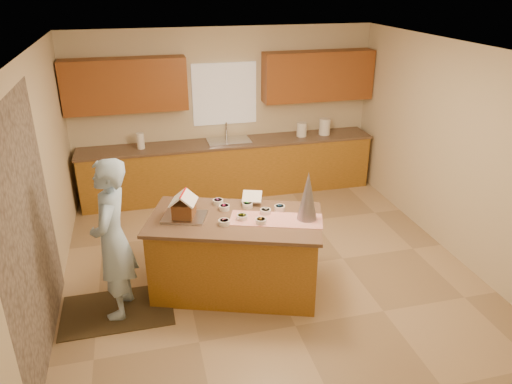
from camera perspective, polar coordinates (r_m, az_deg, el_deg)
floor at (r=6.28m, az=1.34°, el=-9.00°), size 5.50×5.50×0.00m
ceiling at (r=5.31m, az=1.64°, el=16.21°), size 5.50×5.50×0.00m
wall_back at (r=8.21m, az=-3.69°, el=9.38°), size 5.50×5.50×0.00m
wall_front at (r=3.42m, az=14.19°, el=-14.19°), size 5.50×5.50×0.00m
wall_left at (r=5.58m, az=-24.10°, el=0.03°), size 5.50×5.50×0.00m
wall_right at (r=6.73m, az=22.51°, el=4.24°), size 5.50×5.50×0.00m
stone_accent at (r=4.91m, az=-24.99°, el=-4.72°), size 0.00×2.50×2.50m
window_curtain at (r=8.11m, az=-3.71°, el=11.38°), size 1.05×0.03×1.00m
back_counter_base at (r=8.21m, az=-3.14°, el=2.72°), size 4.80×0.60×0.88m
back_counter_top at (r=8.06m, az=-3.21°, el=5.77°), size 4.85×0.63×0.04m
upper_cabinet_left at (r=7.79m, az=-15.07°, el=11.97°), size 1.85×0.35×0.80m
upper_cabinet_right at (r=8.34m, az=7.26°, el=13.34°), size 1.85×0.35×0.80m
sink at (r=8.06m, az=-3.21°, el=5.70°), size 0.70×0.45×0.12m
faucet at (r=8.18m, az=-3.48°, el=7.21°), size 0.03×0.03×0.28m
island_base at (r=5.69m, az=-2.39°, el=-7.46°), size 2.04×1.48×0.90m
island_top at (r=5.46m, az=-2.47°, el=-3.24°), size 2.15×1.59×0.04m
table_runner at (r=5.41m, az=2.37°, el=-3.23°), size 1.09×0.69×0.01m
baking_tray at (r=5.50m, az=-8.38°, el=-2.90°), size 0.56×0.48×0.03m
cookbook at (r=5.74m, az=-0.46°, el=-0.54°), size 0.27×0.24×0.10m
tinsel_tree at (r=5.33m, az=6.08°, el=-0.46°), size 0.29×0.29×0.56m
rug at (r=5.79m, az=-15.89°, el=-13.19°), size 1.21×0.79×0.01m
boy at (r=5.31m, az=-16.44°, el=-5.37°), size 0.56×0.73×1.78m
canister_a at (r=8.33m, az=5.37°, el=7.30°), size 0.17×0.17×0.23m
canister_b at (r=8.47m, az=8.04°, el=7.59°), size 0.19×0.19×0.28m
canister_c at (r=8.48m, az=8.10°, el=7.39°), size 0.15×0.15×0.21m
paper_towel at (r=7.89m, az=-13.37°, el=5.85°), size 0.12×0.12×0.25m
gingerbread_house at (r=5.45m, az=-8.45°, el=-1.77°), size 0.36×0.36×0.29m
candy_bowls at (r=5.53m, az=-1.27°, el=-2.31°), size 0.81×0.73×0.06m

